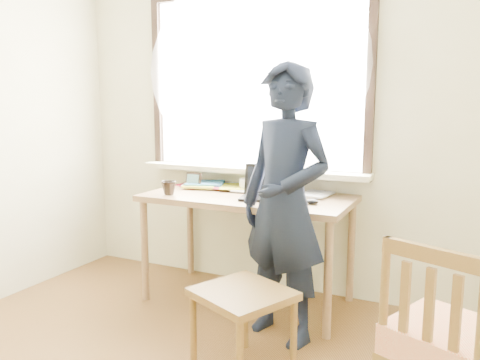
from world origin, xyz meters
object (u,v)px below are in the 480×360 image
at_px(desk, 248,206).
at_px(work_chair, 243,303).
at_px(laptop, 266,190).
at_px(mug_white, 247,185).
at_px(side_chair, 447,345).
at_px(person, 285,204).
at_px(mug_dark, 169,188).

height_order(desk, work_chair, desk).
height_order(laptop, mug_white, laptop).
distance_m(side_chair, person, 1.21).
relative_size(mug_dark, person, 0.06).
height_order(work_chair, person, person).
bearing_deg(laptop, person, -53.12).
distance_m(work_chair, person, 0.66).
relative_size(desk, laptop, 3.83).
bearing_deg(mug_white, side_chair, -40.74).
bearing_deg(work_chair, laptop, 104.60).
height_order(laptop, person, person).
relative_size(work_chair, side_chair, 0.64).
distance_m(desk, laptop, 0.21).
distance_m(mug_white, mug_dark, 0.59).
bearing_deg(mug_dark, laptop, 15.82).
bearing_deg(mug_dark, side_chair, -24.42).
height_order(mug_dark, side_chair, side_chair).
distance_m(desk, work_chair, 1.01).
xyz_separation_m(laptop, work_chair, (0.22, -0.84, -0.45)).
bearing_deg(laptop, side_chair, -40.97).
relative_size(desk, work_chair, 2.50).
relative_size(mug_white, mug_dark, 1.08).
relative_size(mug_white, person, 0.07).
distance_m(mug_dark, side_chair, 2.10).
height_order(laptop, side_chair, laptop).
bearing_deg(mug_white, desk, -63.45).
distance_m(laptop, side_chair, 1.64).
bearing_deg(side_chair, mug_white, 139.26).
relative_size(desk, person, 0.88).
xyz_separation_m(mug_dark, work_chair, (0.90, -0.65, -0.45)).
xyz_separation_m(desk, person, (0.43, -0.39, 0.13)).
distance_m(laptop, mug_dark, 0.70).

